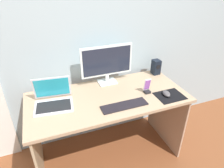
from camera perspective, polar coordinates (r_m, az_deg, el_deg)
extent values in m
plane|color=brown|center=(2.28, -1.01, -19.36)|extent=(8.00, 8.00, 0.00)
cube|color=#9CB0B9|center=(1.94, -5.65, 15.54)|extent=(6.00, 0.04, 2.50)
cube|color=tan|center=(1.79, -1.21, -3.93)|extent=(1.43, 0.66, 0.03)
cube|color=tan|center=(1.97, -20.75, -16.67)|extent=(0.02, 0.62, 0.71)
cube|color=tan|center=(2.28, 15.20, -8.20)|extent=(0.02, 0.62, 0.71)
cube|color=white|center=(2.00, -1.40, 0.67)|extent=(0.18, 0.14, 0.01)
cylinder|color=white|center=(1.98, -1.42, 1.75)|extent=(0.04, 0.04, 0.07)
cube|color=white|center=(1.90, -1.49, 6.70)|extent=(0.51, 0.02, 0.30)
cube|color=#1E2333|center=(1.89, -1.38, 6.59)|extent=(0.48, 0.00, 0.26)
cube|color=black|center=(2.20, 12.55, 4.82)|extent=(0.08, 0.09, 0.16)
cylinder|color=black|center=(2.15, 13.23, 4.80)|extent=(0.05, 0.00, 0.05)
cube|color=silver|center=(1.71, -16.41, -6.18)|extent=(0.33, 0.25, 0.02)
cube|color=black|center=(1.70, -16.45, -6.13)|extent=(0.29, 0.19, 0.00)
cube|color=silver|center=(1.76, -16.88, -0.93)|extent=(0.31, 0.08, 0.21)
cube|color=#26A5BF|center=(1.76, -16.89, -0.98)|extent=(0.29, 0.07, 0.18)
cube|color=black|center=(1.66, 3.58, -6.19)|extent=(0.40, 0.11, 0.01)
cube|color=black|center=(1.86, 16.31, -3.29)|extent=(0.25, 0.20, 0.00)
ellipsoid|color=#4C484C|center=(1.85, 15.43, -2.68)|extent=(0.08, 0.11, 0.04)
cube|color=black|center=(1.86, 10.05, -2.19)|extent=(0.06, 0.05, 0.02)
cube|color=white|center=(1.83, 10.09, -0.20)|extent=(0.06, 0.03, 0.12)
cube|color=#A559BF|center=(1.83, 10.17, -0.26)|extent=(0.05, 0.02, 0.10)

